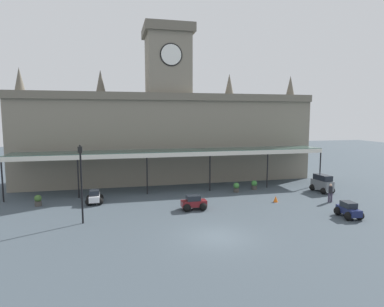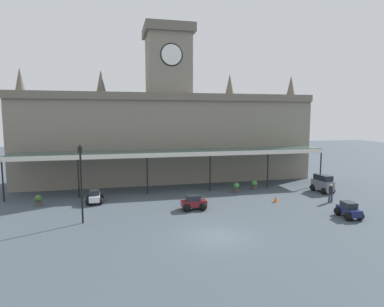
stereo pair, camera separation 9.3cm
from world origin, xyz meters
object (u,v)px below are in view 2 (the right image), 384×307
(car_white_sedan, at_px, (95,198))
(traffic_cone, at_px, (276,199))
(planter_by_canopy, at_px, (38,200))
(pedestrian_beside_cars, at_px, (331,192))
(planter_forecourt_centre, at_px, (237,187))
(planter_near_kerb, at_px, (254,185))
(victorian_lamppost, at_px, (81,176))
(car_maroon_sedan, at_px, (194,204))
(car_navy_sedan, at_px, (349,211))
(car_grey_van, at_px, (323,184))

(car_white_sedan, distance_m, traffic_cone, 16.00)
(car_white_sedan, bearing_deg, planter_by_canopy, 177.05)
(pedestrian_beside_cars, xyz_separation_m, planter_forecourt_centre, (-6.71, 5.54, -0.42))
(pedestrian_beside_cars, bearing_deg, car_white_sedan, 167.70)
(pedestrian_beside_cars, bearing_deg, planter_near_kerb, 126.10)
(pedestrian_beside_cars, distance_m, planter_forecourt_centre, 8.71)
(traffic_cone, distance_m, planter_near_kerb, 5.02)
(car_white_sedan, height_order, victorian_lamppost, victorian_lamppost)
(planter_near_kerb, height_order, planter_by_canopy, same)
(planter_forecourt_centre, bearing_deg, victorian_lamppost, -155.39)
(car_white_sedan, bearing_deg, car_maroon_sedan, -25.86)
(car_white_sedan, xyz_separation_m, car_navy_sedan, (18.90, -8.54, 0.00))
(car_maroon_sedan, height_order, pedestrian_beside_cars, pedestrian_beside_cars)
(planter_near_kerb, distance_m, planter_by_canopy, 20.53)
(car_white_sedan, distance_m, car_grey_van, 22.07)
(victorian_lamppost, distance_m, planter_near_kerb, 18.05)
(car_grey_van, height_order, traffic_cone, car_grey_van)
(pedestrian_beside_cars, relative_size, planter_by_canopy, 1.74)
(pedestrian_beside_cars, relative_size, traffic_cone, 2.99)
(planter_near_kerb, bearing_deg, car_grey_van, -22.42)
(car_grey_van, relative_size, traffic_cone, 4.40)
(victorian_lamppost, height_order, planter_by_canopy, victorian_lamppost)
(car_maroon_sedan, relative_size, car_grey_van, 0.84)
(planter_forecourt_centre, bearing_deg, pedestrian_beside_cars, -39.53)
(car_white_sedan, distance_m, pedestrian_beside_cars, 20.82)
(victorian_lamppost, bearing_deg, planter_near_kerb, 23.49)
(car_navy_sedan, relative_size, victorian_lamppost, 0.38)
(car_maroon_sedan, relative_size, car_navy_sedan, 0.96)
(planter_forecourt_centre, bearing_deg, car_white_sedan, -175.36)
(planter_near_kerb, bearing_deg, victorian_lamppost, -156.51)
(traffic_cone, bearing_deg, planter_near_kerb, 87.91)
(planter_forecourt_centre, bearing_deg, car_maroon_sedan, -138.41)
(traffic_cone, xyz_separation_m, planter_near_kerb, (0.18, 5.01, 0.21))
(car_white_sedan, distance_m, victorian_lamppost, 6.13)
(car_maroon_sedan, xyz_separation_m, victorian_lamppost, (-8.50, -1.48, 2.95))
(pedestrian_beside_cars, distance_m, traffic_cone, 4.87)
(car_navy_sedan, height_order, traffic_cone, car_navy_sedan)
(car_white_sedan, xyz_separation_m, pedestrian_beside_cars, (20.34, -4.43, 0.41))
(car_white_sedan, xyz_separation_m, planter_by_canopy, (-4.64, 0.24, -0.01))
(car_navy_sedan, distance_m, pedestrian_beside_cars, 4.37)
(car_maroon_sedan, bearing_deg, car_grey_van, 12.27)
(car_maroon_sedan, relative_size, planter_near_kerb, 2.14)
(car_navy_sedan, bearing_deg, planter_by_canopy, 159.54)
(car_navy_sedan, distance_m, car_grey_van, 8.34)
(car_maroon_sedan, xyz_separation_m, pedestrian_beside_cars, (12.33, -0.55, 0.41))
(planter_near_kerb, bearing_deg, car_maroon_sedan, -144.35)
(car_white_sedan, xyz_separation_m, victorian_lamppost, (-0.49, -5.36, 2.95))
(car_maroon_sedan, distance_m, car_grey_van, 14.38)
(car_grey_van, relative_size, planter_near_kerb, 2.56)
(car_grey_van, height_order, pedestrian_beside_cars, car_grey_van)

